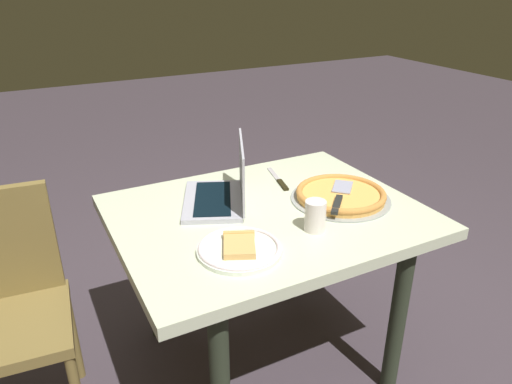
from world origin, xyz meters
TOP-DOWN VIEW (x-y plane):
  - ground_plane at (0.00, 0.00)m, footprint 12.00×12.00m
  - dining_table at (0.00, 0.00)m, footprint 1.09×0.86m
  - laptop at (0.12, -0.14)m, footprint 0.34×0.40m
  - pizza_plate at (0.21, 0.21)m, footprint 0.27×0.27m
  - pizza_tray at (-0.29, 0.05)m, footprint 0.38×0.38m
  - table_knife at (-0.17, -0.21)m, footprint 0.07×0.24m
  - drink_cup at (-0.07, 0.20)m, footprint 0.07×0.07m
  - chair_near at (0.90, -0.17)m, footprint 0.42×0.42m

SIDE VIEW (x-z plane):
  - ground_plane at x=0.00m, z-range 0.00..0.00m
  - chair_near at x=0.90m, z-range 0.06..0.92m
  - dining_table at x=0.00m, z-range 0.26..0.96m
  - table_knife at x=-0.17m, z-range 0.70..0.71m
  - pizza_plate at x=0.21m, z-range 0.70..0.73m
  - pizza_tray at x=-0.29m, z-range 0.70..0.74m
  - laptop at x=0.12m, z-range 0.63..0.87m
  - drink_cup at x=-0.07m, z-range 0.70..0.81m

